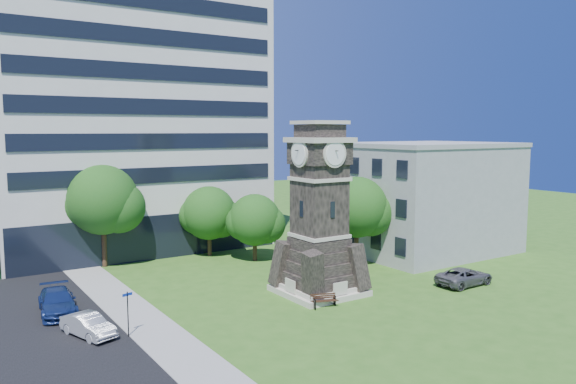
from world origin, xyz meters
TOP-DOWN VIEW (x-y plane):
  - ground at (0.00, 0.00)m, footprint 160.00×160.00m
  - sidewalk at (-9.50, 5.00)m, footprint 3.00×70.00m
  - clock_tower at (3.00, 2.00)m, footprint 5.40×5.40m
  - office_tall at (-3.20, 25.84)m, footprint 26.20×15.11m
  - office_low at (19.97, 8.00)m, footprint 15.20×12.20m
  - car_street_mid at (-12.90, 2.32)m, footprint 2.49×4.07m
  - car_street_north at (-13.52, 7.46)m, footprint 2.68×5.40m
  - car_east_lot at (13.37, -2.34)m, footprint 4.75×2.21m
  - park_bench at (1.39, -0.77)m, footprint 1.73×0.46m
  - street_sign at (-11.03, 1.00)m, footprint 0.62×0.06m
  - tree_nw at (-7.53, 18.33)m, footprint 6.50×5.91m
  - tree_nc at (1.73, 17.21)m, footprint 5.43×4.94m
  - tree_ne at (4.26, 13.21)m, footprint 5.05×4.59m
  - tree_east at (10.68, 6.91)m, footprint 5.74×5.22m

SIDE VIEW (x-z plane):
  - ground at x=0.00m, z-range 0.00..0.00m
  - sidewalk at x=-9.50m, z-range 0.00..0.06m
  - park_bench at x=1.39m, z-range 0.03..0.92m
  - car_street_mid at x=-12.90m, z-range 0.00..1.27m
  - car_east_lot at x=13.37m, z-range 0.00..1.32m
  - car_street_north at x=-13.52m, z-range 0.00..1.51m
  - street_sign at x=-11.03m, z-range 0.33..2.92m
  - tree_ne at x=4.26m, z-range 0.54..6.51m
  - tree_nc at x=1.73m, z-range 0.60..7.07m
  - tree_east at x=10.68m, z-range 1.02..8.68m
  - office_low at x=19.97m, z-range 0.01..10.41m
  - clock_tower at x=3.00m, z-range -0.83..11.39m
  - tree_nw at x=-7.53m, z-range 1.16..9.86m
  - office_tall at x=-3.20m, z-range -0.08..28.52m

